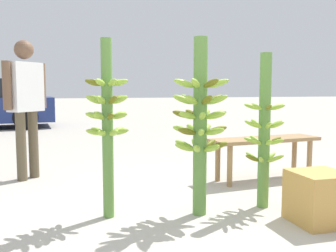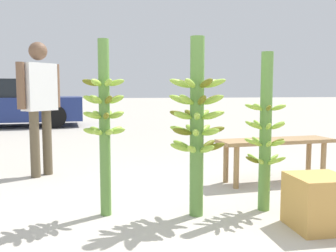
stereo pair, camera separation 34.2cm
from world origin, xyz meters
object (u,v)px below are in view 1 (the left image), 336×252
at_px(vendor_person, 26,97).
at_px(produce_crate, 319,198).
at_px(market_bench, 265,145).
at_px(banana_stalk_right, 264,132).
at_px(banana_stalk_left, 107,120).
at_px(banana_stalk_center, 200,122).

height_order(vendor_person, produce_crate, vendor_person).
distance_m(market_bench, produce_crate, 1.46).
height_order(banana_stalk_right, market_bench, banana_stalk_right).
bearing_deg(vendor_person, market_bench, 116.57).
distance_m(banana_stalk_left, produce_crate, 1.82).
relative_size(banana_stalk_right, produce_crate, 3.36).
relative_size(banana_stalk_center, banana_stalk_right, 1.08).
bearing_deg(banana_stalk_right, banana_stalk_center, -176.58).
bearing_deg(market_bench, banana_stalk_right, -126.43).
bearing_deg(banana_stalk_right, vendor_person, 141.89).
distance_m(vendor_person, market_bench, 2.86).
distance_m(banana_stalk_right, vendor_person, 2.76).
relative_size(vendor_person, produce_crate, 3.95).
bearing_deg(produce_crate, banana_stalk_left, 159.98).
bearing_deg(banana_stalk_left, market_bench, 23.05).
height_order(banana_stalk_left, produce_crate, banana_stalk_left).
xyz_separation_m(banana_stalk_center, vendor_person, (-1.53, 1.73, 0.18)).
height_order(market_bench, produce_crate, market_bench).
distance_m(banana_stalk_left, vendor_person, 1.78).
height_order(banana_stalk_left, banana_stalk_right, banana_stalk_left).
relative_size(banana_stalk_center, vendor_person, 0.92).
relative_size(banana_stalk_left, market_bench, 1.08).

